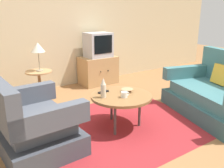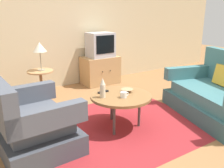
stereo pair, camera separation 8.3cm
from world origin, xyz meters
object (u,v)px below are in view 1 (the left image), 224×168
couch (219,96)px  mug (124,95)px  side_table (39,80)px  table_lamp (38,48)px  armchair (32,126)px  bowl (127,90)px  tv_remote_dark (103,92)px  tv_stand (98,70)px  vase (103,88)px  television (98,45)px  coffee_table (121,97)px

couch → mug: bearing=89.7°
couch → mug: (-1.50, 0.42, 0.20)m
side_table → table_lamp: table_lamp is taller
armchair → side_table: (0.60, 1.50, 0.09)m
bowl → tv_remote_dark: 0.33m
couch → mug: 1.57m
armchair → bowl: bearing=85.7°
tv_stand → vase: size_ratio=2.92×
side_table → vase: bearing=-77.6°
tv_stand → television: size_ratio=1.46×
television → bowl: bearing=-109.9°
television → mug: 2.22m
vase → tv_stand: bearing=60.4°
couch → bowl: size_ratio=10.27×
bowl → side_table: bearing=115.6°
vase → bowl: vase is taller
coffee_table → side_table: size_ratio=1.50×
television → vase: (-1.08, -1.87, -0.26)m
table_lamp → television: bearing=13.7°
table_lamp → mug: bearing=-72.0°
television → tv_remote_dark: television is taller
vase → couch: bearing=-18.3°
bowl → mug: bearing=-137.7°
bowl → vase: bearing=-179.6°
vase → tv_remote_dark: (0.11, 0.17, -0.12)m
table_lamp → armchair: bearing=-112.5°
armchair → table_lamp: table_lamp is taller
couch → television: 2.59m
table_lamp → mug: (0.55, -1.68, -0.44)m
table_lamp → bowl: table_lamp is taller
armchair → tv_stand: size_ratio=1.33×
television → table_lamp: bearing=-166.3°
side_table → table_lamp: (0.02, -0.01, 0.55)m
tv_stand → table_lamp: size_ratio=1.58×
table_lamp → mug: table_lamp is taller
armchair → television: television is taller
coffee_table → television: size_ratio=1.56×
television → bowl: size_ratio=3.14×
armchair → television: (2.01, 1.83, 0.55)m
television → mug: (-0.84, -2.03, -0.35)m
television → mug: size_ratio=4.22×
table_lamp → coffee_table: bearing=-70.2°
table_lamp → mug: 1.83m
mug → bowl: mug is taller
couch → tv_stand: couch is taller
table_lamp → vase: (0.32, -1.53, -0.36)m
armchair → mug: 1.20m
couch → side_table: bearing=59.8°
vase → television: bearing=60.2°
couch → table_lamp: 3.00m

